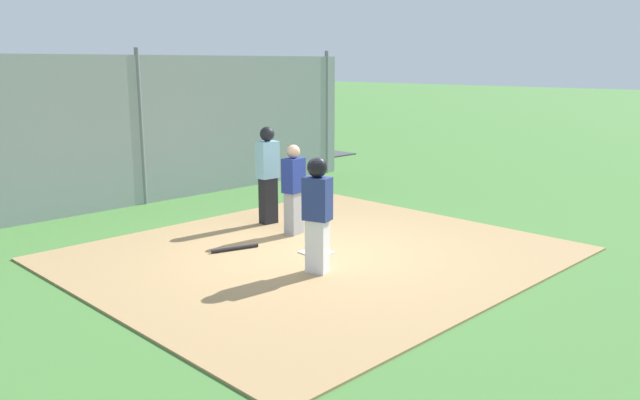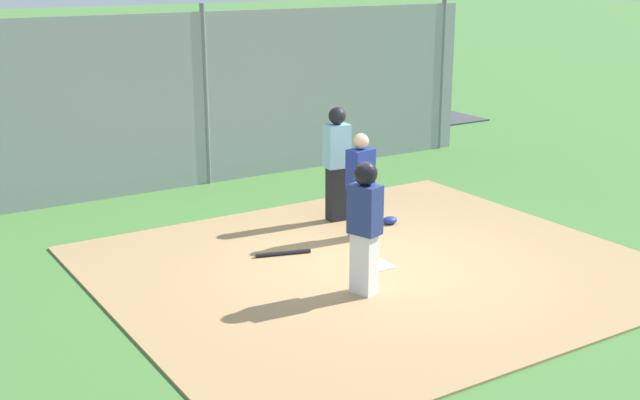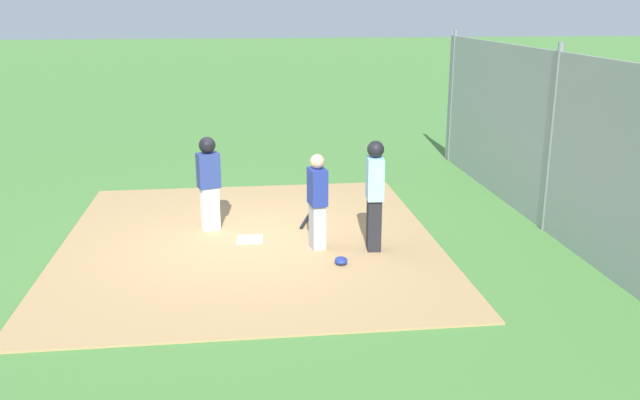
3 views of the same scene
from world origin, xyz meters
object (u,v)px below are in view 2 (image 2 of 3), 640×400
runner (365,219)px  parked_car_green (221,104)px  home_plate (374,265)px  catcher (360,184)px  baseball_bat (283,253)px  catcher_mask (390,220)px  parked_car_blue (154,117)px  umpire (337,161)px

runner → parked_car_green: runner is taller
home_plate → catcher: size_ratio=0.27×
catcher → baseball_bat: catcher is taller
home_plate → parked_car_green: bearing=-104.3°
home_plate → parked_car_green: (-2.58, -10.14, 0.57)m
catcher_mask → parked_car_blue: size_ratio=0.05×
catcher → umpire: umpire is taller
umpire → runner: bearing=-22.7°
home_plate → baseball_bat: 1.35m
baseball_bat → parked_car_blue: (-1.29, -8.19, 0.55)m
home_plate → runner: 1.37m
home_plate → runner: bearing=46.0°
baseball_bat → runner: bearing=-67.7°
umpire → baseball_bat: bearing=-53.5°
catcher → runner: (1.20, 1.81, 0.15)m
catcher → catcher_mask: size_ratio=6.71×
baseball_bat → parked_car_green: parked_car_green is taller
runner → catcher: bearing=38.2°
parked_car_blue → runner: bearing=91.4°
catcher → home_plate: bearing=-35.3°
catcher → parked_car_green: (-2.04, -9.02, -0.25)m
umpire → catcher_mask: umpire is taller
baseball_bat → catcher_mask: (-2.17, -0.35, 0.03)m
catcher → parked_car_blue: size_ratio=0.37×
baseball_bat → catcher_mask: 2.19m
catcher → runner: size_ratio=0.94×
catcher → runner: runner is taller
catcher → baseball_bat: 1.60m
parked_car_blue → umpire: bearing=100.1°
home_plate → runner: (0.67, 0.69, 0.97)m
catcher_mask → parked_car_blue: (0.88, -7.85, 0.52)m
parked_car_blue → baseball_bat: bearing=88.9°
catcher → catcher_mask: 1.14m
umpire → runner: size_ratio=1.08×
home_plate → baseball_bat: (0.84, -1.05, 0.02)m
parked_car_green → umpire: bearing=84.6°
runner → baseball_bat: runner is taller
home_plate → runner: size_ratio=0.26×
baseball_bat → parked_car_green: size_ratio=0.18×
runner → parked_car_green: size_ratio=0.39×
umpire → baseball_bat: 2.08m
runner → parked_car_green: 11.32m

